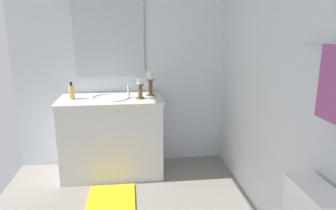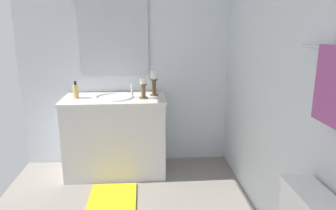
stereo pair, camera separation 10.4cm
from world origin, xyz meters
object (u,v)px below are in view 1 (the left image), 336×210
object	(u,v)px
mirror	(109,35)
bath_mat	(111,202)
sink_basin	(111,102)
candle_holder_short	(140,88)
soap_bottle	(72,92)
vanity_cabinet	(112,136)
candle_holder_tall	(150,83)

from	to	relation	value
mirror	bath_mat	size ratio (longest dim) A/B	1.47
sink_basin	candle_holder_short	world-z (taller)	candle_holder_short
sink_basin	candle_holder_short	bearing A→B (deg)	79.04
mirror	candle_holder_short	bearing A→B (deg)	42.36
mirror	bath_mat	world-z (taller)	mirror
candle_holder_short	soap_bottle	world-z (taller)	candle_holder_short
sink_basin	bath_mat	xyz separation A→B (m)	(0.62, -0.00, -0.80)
vanity_cabinet	soap_bottle	size ratio (longest dim) A/B	6.05
soap_bottle	candle_holder_short	bearing A→B (deg)	84.66
bath_mat	candle_holder_short	bearing A→B (deg)	151.27
mirror	candle_holder_tall	distance (m)	0.69
vanity_cabinet	bath_mat	bearing A→B (deg)	0.00
soap_bottle	mirror	bearing A→B (deg)	124.75
sink_basin	candle_holder_tall	bearing A→B (deg)	99.09
candle_holder_tall	candle_holder_short	size ratio (longest dim) A/B	1.23
vanity_cabinet	sink_basin	distance (m)	0.39
vanity_cabinet	candle_holder_short	size ratio (longest dim) A/B	4.98
bath_mat	sink_basin	bearing A→B (deg)	179.91
candle_holder_tall	sink_basin	bearing A→B (deg)	-80.91
candle_holder_tall	soap_bottle	xyz separation A→B (m)	(0.06, -0.82, -0.07)
candle_holder_tall	candle_holder_short	bearing A→B (deg)	-42.16
candle_holder_short	soap_bottle	distance (m)	0.71
vanity_cabinet	sink_basin	world-z (taller)	sink_basin
sink_basin	candle_holder_short	size ratio (longest dim) A/B	1.84
mirror	vanity_cabinet	bearing A→B (deg)	-0.01
vanity_cabinet	soap_bottle	distance (m)	0.64
sink_basin	mirror	bearing A→B (deg)	-179.80
candle_holder_tall	soap_bottle	world-z (taller)	candle_holder_tall
candle_holder_tall	soap_bottle	bearing A→B (deg)	-85.69
candle_holder_tall	candle_holder_short	world-z (taller)	candle_holder_tall
sink_basin	mirror	world-z (taller)	mirror
sink_basin	soap_bottle	bearing A→B (deg)	-90.88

